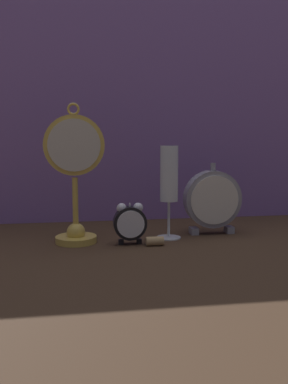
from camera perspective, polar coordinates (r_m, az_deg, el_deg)
The scene contains 7 objects.
ground_plane at distance 1.03m, azimuth 0.71°, elevation -7.19°, with size 4.00×4.00×0.00m, color #422D1E.
fabric_backdrop_drape at distance 1.32m, azimuth -1.73°, elevation 11.25°, with size 1.53×0.01×0.69m, color #8460A8.
pocket_watch_on_stand at distance 1.05m, azimuth -9.21°, elevation 1.60°, with size 0.15×0.10×0.34m.
alarm_clock_twin_bell at distance 1.03m, azimuth -1.89°, elevation -3.95°, with size 0.08×0.03×0.10m.
mantel_clock_silver at distance 1.15m, azimuth 9.11°, elevation -1.02°, with size 0.15×0.04×0.19m.
champagne_flute at distance 1.08m, azimuth 3.35°, elevation 1.57°, with size 0.06×0.06×0.24m.
wine_cork at distance 1.03m, azimuth 1.45°, elevation -6.57°, with size 0.02×0.02×0.04m, color tan.
Camera 1 is at (-0.17, -0.98, 0.26)m, focal length 40.00 mm.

